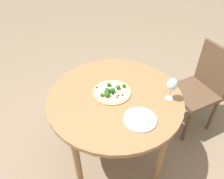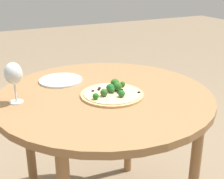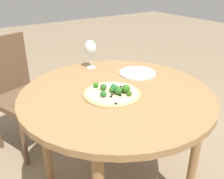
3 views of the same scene
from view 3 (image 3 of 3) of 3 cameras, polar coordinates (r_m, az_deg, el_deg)
name	(u,v)px [view 3 (image 3 of 3)]	position (r m, az deg, el deg)	size (l,w,h in m)	color
dining_table	(117,105)	(1.36, 1.04, -3.47)	(1.02, 1.02, 0.74)	olive
chair	(18,90)	(2.06, -20.71, -0.18)	(0.51, 0.51, 0.89)	brown
pizza	(113,93)	(1.28, 0.16, -0.71)	(0.29, 0.29, 0.06)	tan
wine_glass	(90,48)	(1.63, -4.97, 9.35)	(0.08, 0.08, 0.18)	silver
plate_near	(137,73)	(1.56, 5.83, 3.80)	(0.23, 0.23, 0.01)	silver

